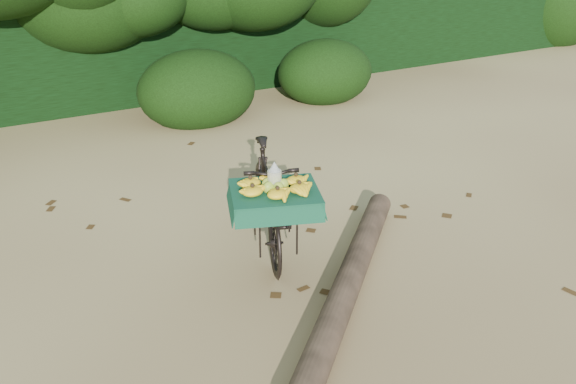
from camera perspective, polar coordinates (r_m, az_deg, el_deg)
ground at (r=6.39m, az=-7.23°, el=-6.12°), size 80.00×80.00×0.00m
vendor_bicycle at (r=6.26m, az=-1.96°, el=-0.62°), size 1.24×1.98×1.13m
fallen_log at (r=5.73m, az=5.59°, el=-8.61°), size 2.71×2.64×0.25m
hedge_backdrop at (r=11.84m, az=-19.11°, el=12.26°), size 26.00×1.80×1.80m
bush_clumps at (r=10.14m, az=-13.83°, el=8.23°), size 8.80×1.70×0.90m
leaf_litter at (r=6.92m, az=-9.23°, el=-3.57°), size 7.00×7.30×0.01m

